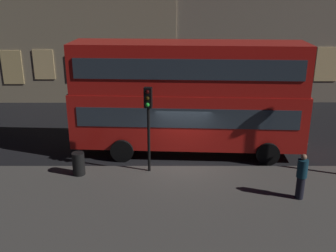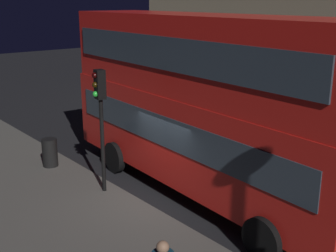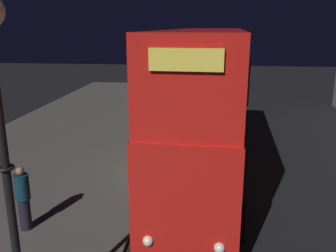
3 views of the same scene
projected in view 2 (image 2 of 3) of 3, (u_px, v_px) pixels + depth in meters
The scene contains 4 objects.
ground_plane at pixel (163, 200), 13.08m from camera, with size 80.00×80.00×0.00m, color black.
double_decker_bus at pixel (200, 98), 12.81m from camera, with size 11.13×3.19×5.38m.
traffic_light_near_kerb at pixel (100, 105), 12.72m from camera, with size 0.36×0.38×3.73m.
litter_bin at pixel (50, 153), 15.32m from camera, with size 0.53×0.53×0.99m, color black.
Camera 2 is at (9.28, -7.52, 5.77)m, focal length 46.83 mm.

